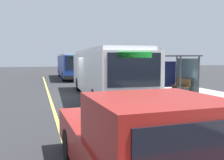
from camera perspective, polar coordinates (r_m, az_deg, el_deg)
ground_plane at (r=16.64m, az=-6.24°, el=-3.54°), size 120.00×120.00×0.00m
sidewalk_curb at (r=18.64m, az=12.25°, el=-2.49°), size 44.00×6.40×0.15m
lane_stripe_center at (r=16.40m, az=-13.84°, el=-3.76°), size 36.00×0.14×0.01m
transit_bus_main at (r=15.61m, az=-1.92°, el=1.90°), size 12.05×3.12×2.95m
transit_bus_second at (r=31.39m, az=-9.24°, el=3.34°), size 12.05×2.88×2.95m
pickup_truck at (r=4.71m, az=5.43°, el=-14.69°), size 5.48×2.21×1.85m
bus_shelter at (r=17.60m, az=14.87°, el=3.05°), size 2.90×1.60×2.48m
waiting_bench at (r=17.42m, az=15.31°, el=-1.21°), size 1.60×0.48×0.95m
route_sign_post at (r=14.28m, az=10.78°, el=2.90°), size 0.44×0.08×2.80m
pedestrian_commuter at (r=14.41m, az=10.85°, el=-0.44°), size 0.24×0.40×1.69m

